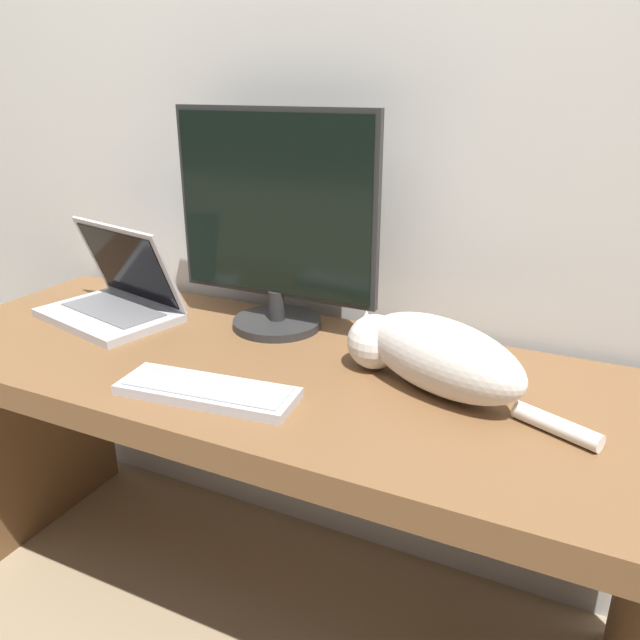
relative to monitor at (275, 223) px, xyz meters
The scene contains 6 objects.
wall_back 0.39m from the monitor, 68.12° to the left, with size 6.40×0.06×2.60m.
desk 0.45m from the monitor, 70.09° to the right, with size 1.67×0.64×0.70m.
monitor is the anchor object (origin of this frame).
laptop 0.48m from the monitor, 163.85° to the right, with size 0.39×0.31×0.24m.
external_keyboard 0.46m from the monitor, 81.29° to the right, with size 0.37×0.15×0.02m.
cat 0.50m from the monitor, 19.97° to the right, with size 0.52×0.27×0.15m.
Camera 1 is at (0.65, -0.74, 1.27)m, focal length 35.00 mm.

